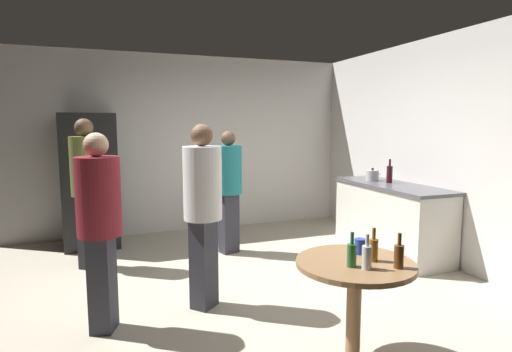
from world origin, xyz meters
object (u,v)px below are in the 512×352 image
Objects in this scene: foreground_table at (355,276)px; beer_bottle_clear at (367,256)px; person_in_maroon_shirt at (99,218)px; beer_bottle_brown at (399,255)px; beer_bottle_amber at (373,249)px; kettle at (373,175)px; wine_bottle_on_counter at (389,174)px; person_in_white_shirt at (203,202)px; plastic_cup_blue at (360,246)px; beer_bottle_green at (352,254)px; refrigerator at (91,181)px; person_in_teal_shirt at (229,183)px; person_in_olive_shirt at (87,181)px.

foreground_table is 0.24m from beer_bottle_clear.
person_in_maroon_shirt reaches higher than foreground_table.
beer_bottle_brown is 0.14× the size of person_in_maroon_shirt.
beer_bottle_amber is 0.19m from beer_bottle_brown.
kettle is 0.79× the size of wine_bottle_on_counter.
beer_bottle_brown is at bearing -48.08° from foreground_table.
person_in_white_shirt reaches higher than beer_bottle_brown.
plastic_cup_blue is 2.00m from person_in_maroon_shirt.
plastic_cup_blue is (0.12, 0.13, 0.16)m from foreground_table.
kettle is at bearing 51.75° from beer_bottle_green.
foreground_table is 1.49m from person_in_white_shirt.
beer_bottle_amber is 0.21m from beer_bottle_green.
person_in_teal_shirt is at bearing -29.83° from refrigerator.
person_in_olive_shirt is (-1.95, 2.95, 0.19)m from beer_bottle_brown.
person_in_teal_shirt is at bearing 95.33° from beer_bottle_brown.
person_in_olive_shirt reaches higher than beer_bottle_green.
kettle is at bearing 38.92° from person_in_maroon_shirt.
refrigerator is 7.38× the size of kettle.
person_in_maroon_shirt is at bearing 141.82° from beer_bottle_clear.
person_in_olive_shirt reaches higher than plastic_cup_blue.
person_in_maroon_shirt is at bearing 143.97° from beer_bottle_brown.
person_in_teal_shirt is (-0.00, 2.80, 0.10)m from beer_bottle_green.
beer_bottle_green and beer_bottle_clear have the same top height.
plastic_cup_blue is (-1.70, -2.21, -0.18)m from kettle.
plastic_cup_blue is (0.21, 0.21, -0.03)m from beer_bottle_green.
foreground_table is 3.48× the size of beer_bottle_brown.
person_in_white_shirt is at bearing -23.81° from person_in_olive_shirt.
person_in_maroon_shirt reaches higher than plastic_cup_blue.
plastic_cup_blue is at bearing 63.14° from beer_bottle_clear.
beer_bottle_amber is at bearing -14.18° from person_in_maroon_shirt.
person_in_maroon_shirt is (-1.53, -1.61, 0.01)m from person_in_teal_shirt.
beer_bottle_brown is 0.13× the size of person_in_olive_shirt.
person_in_teal_shirt is at bearing 94.23° from beer_bottle_amber.
plastic_cup_blue is (1.87, -3.54, -0.11)m from refrigerator.
refrigerator is at bearing 114.33° from beer_bottle_clear.
foreground_table is at bearing 83.09° from beer_bottle_clear.
refrigerator reaches higher than person_in_maroon_shirt.
foreground_table is 0.47× the size of person_in_olive_shirt.
refrigerator is at bearing 117.83° from plastic_cup_blue.
refrigerator is at bearing 115.46° from foreground_table.
kettle is (3.57, -1.33, 0.07)m from refrigerator.
person_in_maroon_shirt is (0.13, -2.56, 0.03)m from refrigerator.
wine_bottle_on_counter reaches higher than foreground_table.
refrigerator is 7.83× the size of beer_bottle_green.
person_in_olive_shirt is at bearing 171.84° from person_in_white_shirt.
person_in_white_shirt is (-0.76, 1.24, 0.34)m from foreground_table.
beer_bottle_amber is 3.36m from person_in_olive_shirt.
person_in_white_shirt is at bearing 128.25° from plastic_cup_blue.
beer_bottle_green is (-0.08, -0.08, 0.19)m from foreground_table.
beer_bottle_clear is at bearing 165.00° from beer_bottle_brown.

